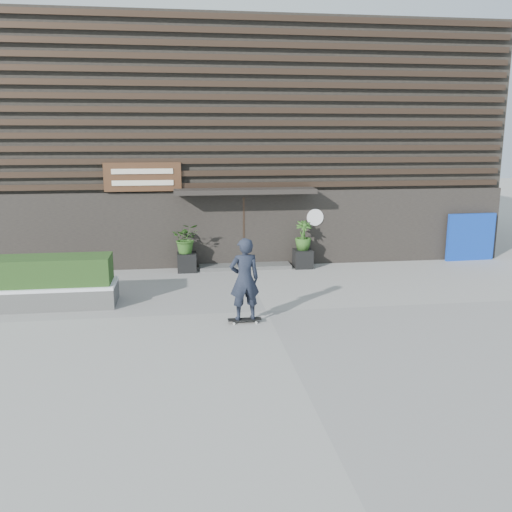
{
  "coord_description": "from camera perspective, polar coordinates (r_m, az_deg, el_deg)",
  "views": [
    {
      "loc": [
        -2.01,
        -12.81,
        4.26
      ],
      "look_at": [
        -0.07,
        1.42,
        1.1
      ],
      "focal_mm": 38.36,
      "sensor_mm": 36.0,
      "label": 1
    }
  ],
  "objects": [
    {
      "name": "raised_bed",
      "position": [
        14.99,
        -21.01,
        -3.95
      ],
      "size": [
        3.5,
        1.2,
        0.5
      ],
      "primitive_type": "cube",
      "color": "#494947",
      "rests_on": "ground"
    },
    {
      "name": "building",
      "position": [
        22.86,
        -2.8,
        11.72
      ],
      "size": [
        18.0,
        11.0,
        8.0
      ],
      "color": "black",
      "rests_on": "ground"
    },
    {
      "name": "planter_pot_right",
      "position": [
        18.09,
        4.9,
        -0.28
      ],
      "size": [
        0.6,
        0.6,
        0.6
      ],
      "primitive_type": "cube",
      "color": "black",
      "rests_on": "ground"
    },
    {
      "name": "hedge",
      "position": [
        14.82,
        -21.21,
        -1.43
      ],
      "size": [
        3.3,
        1.0,
        0.7
      ],
      "primitive_type": "cube",
      "color": "#1E3B15",
      "rests_on": "snow_layer"
    },
    {
      "name": "planter_pot_left",
      "position": [
        17.66,
        -7.22,
        -0.65
      ],
      "size": [
        0.6,
        0.6,
        0.6
      ],
      "primitive_type": "cube",
      "color": "black",
      "rests_on": "ground"
    },
    {
      "name": "entrance_step",
      "position": [
        18.02,
        -1.16,
        -1.07
      ],
      "size": [
        3.0,
        0.8,
        0.12
      ],
      "primitive_type": "cube",
      "color": "#464644",
      "rests_on": "ground"
    },
    {
      "name": "bamboo_right",
      "position": [
        17.93,
        4.95,
        2.15
      ],
      "size": [
        0.54,
        0.54,
        0.96
      ],
      "primitive_type": "imported",
      "color": "#2D591E",
      "rests_on": "planter_pot_right"
    },
    {
      "name": "snow_layer",
      "position": [
        14.92,
        -21.1,
        -2.88
      ],
      "size": [
        3.5,
        1.2,
        0.08
      ],
      "primitive_type": "cube",
      "color": "white",
      "rests_on": "raised_bed"
    },
    {
      "name": "ground",
      "position": [
        13.65,
        1.09,
        -5.78
      ],
      "size": [
        80.0,
        80.0,
        0.0
      ],
      "primitive_type": "plane",
      "color": "gray",
      "rests_on": "ground"
    },
    {
      "name": "blue_tarp",
      "position": [
        20.42,
        21.47,
        1.85
      ],
      "size": [
        1.76,
        0.2,
        1.64
      ],
      "primitive_type": "cube",
      "rotation": [
        0.0,
        0.0,
        0.05
      ],
      "color": "#0C309C",
      "rests_on": "ground"
    },
    {
      "name": "skateboarder",
      "position": [
        12.52,
        -1.21,
        -2.45
      ],
      "size": [
        0.78,
        0.54,
        2.01
      ],
      "color": "black",
      "rests_on": "ground"
    },
    {
      "name": "bamboo_left",
      "position": [
        17.5,
        -7.29,
        1.84
      ],
      "size": [
        0.86,
        0.75,
        0.96
      ],
      "primitive_type": "imported",
      "color": "#2D591E",
      "rests_on": "planter_pot_left"
    }
  ]
}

